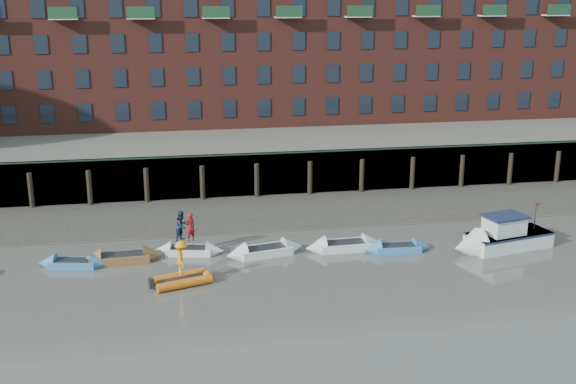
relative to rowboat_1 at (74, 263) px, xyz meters
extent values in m
plane|color=#59554D|center=(9.89, -10.04, -0.21)|extent=(220.00, 220.00, 0.00)
cube|color=#3D382F|center=(9.89, 7.96, -0.21)|extent=(110.00, 8.00, 0.50)
cube|color=#4C4336|center=(9.89, 4.56, -0.21)|extent=(110.00, 1.60, 0.10)
cube|color=#2D2A26|center=(9.89, 12.36, 1.39)|extent=(110.00, 0.80, 3.20)
cylinder|color=black|center=(-4.11, 11.71, 1.09)|extent=(0.36, 0.36, 2.60)
cylinder|color=black|center=(-0.11, 11.71, 1.09)|extent=(0.36, 0.36, 2.60)
cylinder|color=black|center=(3.89, 11.71, 1.09)|extent=(0.36, 0.36, 2.60)
cylinder|color=black|center=(7.89, 11.71, 1.09)|extent=(0.36, 0.36, 2.60)
cylinder|color=black|center=(11.89, 11.71, 1.09)|extent=(0.36, 0.36, 2.60)
cylinder|color=black|center=(15.89, 11.71, 1.09)|extent=(0.36, 0.36, 2.60)
cylinder|color=black|center=(19.89, 11.71, 1.09)|extent=(0.36, 0.36, 2.60)
cylinder|color=black|center=(23.89, 11.71, 1.09)|extent=(0.36, 0.36, 2.60)
cylinder|color=black|center=(27.89, 11.71, 1.09)|extent=(0.36, 0.36, 2.60)
cylinder|color=black|center=(31.89, 11.71, 1.09)|extent=(0.36, 0.36, 2.60)
cylinder|color=black|center=(35.89, 11.71, 1.09)|extent=(0.36, 0.36, 2.60)
cube|color=#264C2D|center=(9.89, 12.06, 3.04)|extent=(110.00, 0.06, 0.10)
cube|color=#5E594D|center=(9.89, 25.96, 1.39)|extent=(110.00, 28.00, 3.20)
cube|color=brown|center=(9.89, 26.96, 8.99)|extent=(80.00, 10.00, 12.00)
cube|color=black|center=(-7.11, 21.94, 4.79)|extent=(1.10, 0.12, 1.50)
cube|color=black|center=(-4.11, 21.94, 4.79)|extent=(1.10, 0.12, 1.50)
cube|color=black|center=(-1.11, 21.94, 4.79)|extent=(1.10, 0.12, 1.50)
cube|color=black|center=(1.89, 21.94, 4.79)|extent=(1.10, 0.12, 1.50)
cube|color=black|center=(4.89, 21.94, 4.79)|extent=(1.10, 0.12, 1.50)
cube|color=black|center=(7.89, 21.94, 4.79)|extent=(1.10, 0.12, 1.50)
cube|color=black|center=(10.89, 21.94, 4.79)|extent=(1.10, 0.12, 1.50)
cube|color=black|center=(13.89, 21.94, 4.79)|extent=(1.10, 0.12, 1.50)
cube|color=black|center=(16.89, 21.94, 4.79)|extent=(1.10, 0.12, 1.50)
cube|color=black|center=(19.89, 21.94, 4.79)|extent=(1.10, 0.12, 1.50)
cube|color=black|center=(22.89, 21.94, 4.79)|extent=(1.10, 0.12, 1.50)
cube|color=black|center=(25.89, 21.94, 4.79)|extent=(1.10, 0.12, 1.50)
cube|color=black|center=(28.89, 21.94, 4.79)|extent=(1.10, 0.12, 1.50)
cube|color=black|center=(31.89, 21.94, 4.79)|extent=(1.10, 0.12, 1.50)
cube|color=black|center=(34.89, 21.94, 4.79)|extent=(1.10, 0.12, 1.50)
cube|color=black|center=(37.89, 21.94, 4.79)|extent=(1.10, 0.12, 1.50)
cube|color=black|center=(40.89, 21.94, 4.79)|extent=(1.10, 0.12, 1.50)
cube|color=black|center=(-7.11, 21.94, 7.59)|extent=(1.10, 0.12, 1.50)
cube|color=black|center=(-4.11, 21.94, 7.59)|extent=(1.10, 0.12, 1.50)
cube|color=black|center=(-1.11, 21.94, 7.59)|extent=(1.10, 0.12, 1.50)
cube|color=black|center=(1.89, 21.94, 7.59)|extent=(1.10, 0.12, 1.50)
cube|color=black|center=(4.89, 21.94, 7.59)|extent=(1.10, 0.12, 1.50)
cube|color=black|center=(7.89, 21.94, 7.59)|extent=(1.10, 0.12, 1.50)
cube|color=black|center=(10.89, 21.94, 7.59)|extent=(1.10, 0.12, 1.50)
cube|color=black|center=(13.89, 21.94, 7.59)|extent=(1.10, 0.12, 1.50)
cube|color=black|center=(16.89, 21.94, 7.59)|extent=(1.10, 0.12, 1.50)
cube|color=black|center=(19.89, 21.94, 7.59)|extent=(1.10, 0.12, 1.50)
cube|color=black|center=(22.89, 21.94, 7.59)|extent=(1.10, 0.12, 1.50)
cube|color=black|center=(25.89, 21.94, 7.59)|extent=(1.10, 0.12, 1.50)
cube|color=black|center=(28.89, 21.94, 7.59)|extent=(1.10, 0.12, 1.50)
cube|color=black|center=(31.89, 21.94, 7.59)|extent=(1.10, 0.12, 1.50)
cube|color=black|center=(34.89, 21.94, 7.59)|extent=(1.10, 0.12, 1.50)
cube|color=black|center=(37.89, 21.94, 7.59)|extent=(1.10, 0.12, 1.50)
cube|color=black|center=(40.89, 21.94, 7.59)|extent=(1.10, 0.12, 1.50)
cube|color=black|center=(-7.11, 21.94, 10.39)|extent=(1.10, 0.12, 1.50)
cube|color=black|center=(-4.11, 21.94, 10.39)|extent=(1.10, 0.12, 1.50)
cube|color=black|center=(-1.11, 21.94, 10.39)|extent=(1.10, 0.12, 1.50)
cube|color=black|center=(1.89, 21.94, 10.39)|extent=(1.10, 0.12, 1.50)
cube|color=black|center=(4.89, 21.94, 10.39)|extent=(1.10, 0.12, 1.50)
cube|color=black|center=(7.89, 21.94, 10.39)|extent=(1.10, 0.12, 1.50)
cube|color=black|center=(10.89, 21.94, 10.39)|extent=(1.10, 0.12, 1.50)
cube|color=black|center=(13.89, 21.94, 10.39)|extent=(1.10, 0.12, 1.50)
cube|color=black|center=(16.89, 21.94, 10.39)|extent=(1.10, 0.12, 1.50)
cube|color=black|center=(19.89, 21.94, 10.39)|extent=(1.10, 0.12, 1.50)
cube|color=black|center=(22.89, 21.94, 10.39)|extent=(1.10, 0.12, 1.50)
cube|color=black|center=(25.89, 21.94, 10.39)|extent=(1.10, 0.12, 1.50)
cube|color=black|center=(28.89, 21.94, 10.39)|extent=(1.10, 0.12, 1.50)
cube|color=black|center=(31.89, 21.94, 10.39)|extent=(1.10, 0.12, 1.50)
cube|color=black|center=(34.89, 21.94, 10.39)|extent=(1.10, 0.12, 1.50)
cube|color=black|center=(37.89, 21.94, 10.39)|extent=(1.10, 0.12, 1.50)
cube|color=black|center=(40.89, 21.94, 10.39)|extent=(1.10, 0.12, 1.50)
cube|color=black|center=(-4.11, 21.94, 13.19)|extent=(1.10, 0.12, 1.50)
cube|color=black|center=(-1.11, 21.94, 13.19)|extent=(1.10, 0.12, 1.50)
cube|color=black|center=(1.89, 21.94, 13.19)|extent=(1.10, 0.12, 1.50)
cube|color=black|center=(4.89, 21.94, 13.19)|extent=(1.10, 0.12, 1.50)
cube|color=black|center=(7.89, 21.94, 13.19)|extent=(1.10, 0.12, 1.50)
cube|color=black|center=(10.89, 21.94, 13.19)|extent=(1.10, 0.12, 1.50)
cube|color=black|center=(13.89, 21.94, 13.19)|extent=(1.10, 0.12, 1.50)
cube|color=black|center=(16.89, 21.94, 13.19)|extent=(1.10, 0.12, 1.50)
cube|color=black|center=(19.89, 21.94, 13.19)|extent=(1.10, 0.12, 1.50)
cube|color=black|center=(22.89, 21.94, 13.19)|extent=(1.10, 0.12, 1.50)
cube|color=black|center=(25.89, 21.94, 13.19)|extent=(1.10, 0.12, 1.50)
cube|color=black|center=(28.89, 21.94, 13.19)|extent=(1.10, 0.12, 1.50)
cube|color=black|center=(31.89, 21.94, 13.19)|extent=(1.10, 0.12, 1.50)
cube|color=black|center=(34.89, 21.94, 13.19)|extent=(1.10, 0.12, 1.50)
cube|color=black|center=(37.89, 21.94, 13.19)|extent=(1.10, 0.12, 1.50)
cube|color=black|center=(40.89, 21.94, 13.19)|extent=(1.10, 0.12, 1.50)
cube|color=teal|center=(0.00, 0.00, -0.01)|extent=(2.75, 1.63, 0.40)
cone|color=teal|center=(1.47, -0.28, -0.01)|extent=(1.20, 1.33, 1.16)
cone|color=teal|center=(-1.47, 0.28, -0.01)|extent=(1.20, 1.33, 1.16)
cube|color=black|center=(0.00, 0.00, 0.18)|extent=(2.27, 1.26, 0.06)
cube|color=brown|center=(2.67, 0.30, 0.03)|extent=(3.08, 1.54, 0.47)
cone|color=brown|center=(4.42, 0.41, 0.03)|extent=(1.25, 1.42, 1.35)
cone|color=brown|center=(0.93, 0.19, 0.03)|extent=(1.25, 1.42, 1.35)
cube|color=black|center=(2.67, 0.30, 0.24)|extent=(2.56, 1.17, 0.06)
cube|color=silver|center=(6.48, 0.91, 0.00)|extent=(2.82, 1.68, 0.41)
cone|color=silver|center=(8.00, 0.61, 0.00)|extent=(1.24, 1.37, 1.19)
cone|color=silver|center=(4.97, 1.21, 0.00)|extent=(1.24, 1.37, 1.19)
cube|color=black|center=(6.48, 0.91, 0.19)|extent=(2.33, 1.30, 0.06)
cube|color=silver|center=(10.86, 0.00, 0.03)|extent=(3.26, 1.97, 0.48)
cone|color=silver|center=(12.61, 0.36, 0.03)|extent=(1.44, 1.59, 1.38)
cone|color=silver|center=(9.12, -0.36, 0.03)|extent=(1.44, 1.59, 1.38)
cube|color=black|center=(10.86, 0.00, 0.25)|extent=(2.70, 1.53, 0.06)
cube|color=silver|center=(15.68, 0.08, 0.03)|extent=(3.12, 1.49, 0.48)
cone|color=silver|center=(17.47, 0.14, 0.03)|extent=(1.24, 1.43, 1.39)
cone|color=silver|center=(13.88, 0.01, 0.03)|extent=(1.24, 1.43, 1.39)
cube|color=black|center=(15.68, 0.08, 0.25)|extent=(2.60, 1.13, 0.06)
cube|color=teal|center=(18.67, -0.76, 0.00)|extent=(2.70, 1.28, 0.42)
cone|color=teal|center=(20.22, -0.81, 0.00)|extent=(1.07, 1.23, 1.20)
cone|color=teal|center=(17.12, -0.71, 0.00)|extent=(1.07, 1.23, 1.20)
cube|color=black|center=(18.67, -0.76, 0.19)|extent=(2.24, 0.97, 0.06)
cylinder|color=#D86112|center=(5.76, -3.01, 0.04)|extent=(2.96, 1.33, 0.49)
cylinder|color=#D86112|center=(6.06, -3.99, 0.04)|extent=(2.96, 1.33, 0.49)
sphere|color=#D86112|center=(7.32, -3.07, 0.04)|extent=(0.56, 0.56, 0.56)
cube|color=black|center=(5.91, -3.50, 0.04)|extent=(2.60, 1.53, 0.17)
cube|color=silver|center=(25.50, -1.23, 0.26)|extent=(5.44, 3.15, 0.93)
cone|color=silver|center=(22.58, -1.88, 0.26)|extent=(2.16, 2.41, 2.08)
cube|color=#19233F|center=(25.50, -1.23, 0.67)|extent=(5.45, 3.19, 0.12)
cube|color=silver|center=(25.09, -1.32, 1.25)|extent=(2.47, 2.00, 1.04)
cube|color=#19233F|center=(25.09, -1.32, 1.82)|extent=(2.82, 2.27, 0.10)
imported|color=maroon|center=(6.59, 0.92, 1.46)|extent=(0.75, 0.66, 1.73)
imported|color=#19233F|center=(6.12, 1.09, 1.50)|extent=(1.07, 1.11, 1.81)
imported|color=orange|center=(5.96, -3.49, 1.26)|extent=(0.77, 1.26, 1.89)
camera|label=1|loc=(5.53, -39.26, 15.15)|focal=45.00mm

